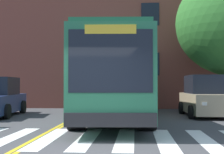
# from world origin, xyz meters

# --- Properties ---
(crosswalk) EXTENTS (14.35, 3.62, 0.01)m
(crosswalk) POSITION_xyz_m (-0.74, 2.32, 0.00)
(crosswalk) COLOR white
(crosswalk) RESTS_ON ground
(lane_line_yellow_inner) EXTENTS (0.12, 36.00, 0.01)m
(lane_line_yellow_inner) POSITION_xyz_m (-1.63, 16.32, 0.00)
(lane_line_yellow_inner) COLOR gold
(lane_line_yellow_inner) RESTS_ON ground
(lane_line_yellow_outer) EXTENTS (0.12, 36.00, 0.01)m
(lane_line_yellow_outer) POSITION_xyz_m (-1.47, 16.32, 0.00)
(lane_line_yellow_outer) COLOR gold
(lane_line_yellow_outer) RESTS_ON ground
(city_bus) EXTENTS (3.30, 11.95, 3.30)m
(city_bus) POSITION_xyz_m (0.14, 7.55, 1.81)
(city_bus) COLOR #28704C
(city_bus) RESTS_ON ground
(car_tan_far_lane) EXTENTS (2.06, 3.95, 1.93)m
(car_tan_far_lane) POSITION_xyz_m (4.37, 8.71, 0.88)
(car_tan_far_lane) COLOR tan
(car_tan_far_lane) RESTS_ON ground
(car_white_behind_bus) EXTENTS (2.47, 4.90, 1.85)m
(car_white_behind_bus) POSITION_xyz_m (1.52, 17.03, 0.84)
(car_white_behind_bus) COLOR white
(car_white_behind_bus) RESTS_ON ground
(building_facade) EXTENTS (35.56, 7.62, 11.01)m
(building_facade) POSITION_xyz_m (2.04, 16.74, 5.51)
(building_facade) COLOR brown
(building_facade) RESTS_ON ground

